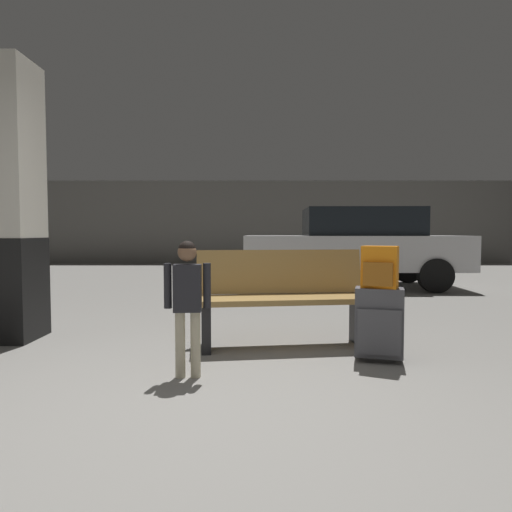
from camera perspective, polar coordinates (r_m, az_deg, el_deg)
ground_plane at (r=6.71m, az=-2.18°, el=-6.48°), size 18.00×18.00×0.10m
garage_back_wall at (r=15.48m, az=-0.84°, el=4.28°), size 18.00×0.12×2.80m
structural_pillar at (r=5.07m, az=-28.74°, el=5.85°), size 0.57×0.57×2.70m
bench at (r=4.25m, az=3.63°, el=-5.30°), size 1.65×0.72×0.89m
suitcase at (r=3.86m, az=15.37°, el=-8.08°), size 0.42×0.31×0.60m
backpack_bright at (r=3.80m, az=15.45°, el=-1.40°), size 0.32×0.28×0.34m
child at (r=3.32m, az=-8.45°, el=-4.70°), size 0.34×0.20×0.99m
parked_car_near at (r=8.90m, az=12.43°, el=1.33°), size 4.14×1.87×1.51m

